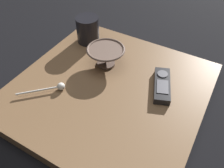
# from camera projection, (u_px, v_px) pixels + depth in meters

# --- Properties ---
(ground_plane) EXTENTS (6.00, 6.00, 0.00)m
(ground_plane) POSITION_uv_depth(u_px,v_px,m) (109.00, 95.00, 0.80)
(ground_plane) COLOR black
(table) EXTENTS (0.61, 0.60, 0.04)m
(table) POSITION_uv_depth(u_px,v_px,m) (109.00, 91.00, 0.79)
(table) COLOR brown
(table) RESTS_ON ground
(cereal_bowl) EXTENTS (0.14, 0.14, 0.07)m
(cereal_bowl) POSITION_uv_depth(u_px,v_px,m) (106.00, 56.00, 0.83)
(cereal_bowl) COLOR brown
(cereal_bowl) RESTS_ON table
(coffee_mug) EXTENTS (0.09, 0.09, 0.10)m
(coffee_mug) POSITION_uv_depth(u_px,v_px,m) (88.00, 30.00, 0.93)
(coffee_mug) COLOR black
(coffee_mug) RESTS_ON table
(teaspoon) EXTENTS (0.12, 0.11, 0.03)m
(teaspoon) POSITION_uv_depth(u_px,v_px,m) (56.00, 87.00, 0.75)
(teaspoon) COLOR silver
(teaspoon) RESTS_ON table
(tv_remote_near) EXTENTS (0.10, 0.16, 0.03)m
(tv_remote_near) POSITION_uv_depth(u_px,v_px,m) (162.00, 85.00, 0.76)
(tv_remote_near) COLOR black
(tv_remote_near) RESTS_ON table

